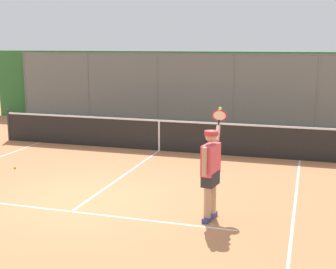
# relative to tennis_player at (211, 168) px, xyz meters

# --- Properties ---
(ground_plane) EXTENTS (60.00, 60.00, 0.00)m
(ground_plane) POSITION_rel_tennis_player_xyz_m (2.68, -0.34, -1.00)
(ground_plane) COLOR #C67A4C
(court_line_markings) EXTENTS (8.42, 10.15, 0.01)m
(court_line_markings) POSITION_rel_tennis_player_xyz_m (2.68, 0.72, -1.00)
(court_line_markings) COLOR white
(court_line_markings) RESTS_ON ground
(fence_backdrop) EXTENTS (18.36, 1.37, 2.93)m
(fence_backdrop) POSITION_rel_tennis_player_xyz_m (2.68, -10.31, 0.45)
(fence_backdrop) COLOR slate
(fence_backdrop) RESTS_ON ground
(tennis_net) EXTENTS (10.82, 0.09, 1.07)m
(tennis_net) POSITION_rel_tennis_player_xyz_m (2.68, -5.16, -0.51)
(tennis_net) COLOR #2D2D2D
(tennis_net) RESTS_ON ground
(tennis_player) EXTENTS (0.32, 1.43, 1.99)m
(tennis_player) POSITION_rel_tennis_player_xyz_m (0.00, 0.00, 0.00)
(tennis_player) COLOR navy
(tennis_player) RESTS_ON ground
(tennis_ball_mid_court) EXTENTS (0.07, 0.07, 0.07)m
(tennis_ball_mid_court) POSITION_rel_tennis_player_xyz_m (5.66, -2.02, -0.97)
(tennis_ball_mid_court) COLOR #C1D138
(tennis_ball_mid_court) RESTS_ON ground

